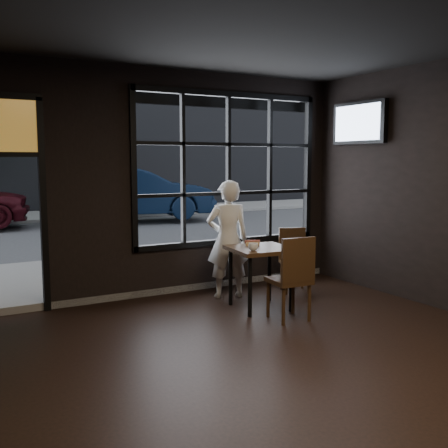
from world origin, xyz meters
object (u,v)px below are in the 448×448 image
cafe_table (260,278)px  chair_near (289,278)px  man (228,239)px  navy_car (133,193)px

cafe_table → chair_near: chair_near is taller
chair_near → cafe_table: bearing=-81.5°
cafe_table → chair_near: 0.58m
chair_near → man: (-0.13, 1.27, 0.31)m
cafe_table → man: 0.83m
man → navy_car: (1.86, 9.24, 0.09)m
cafe_table → chair_near: bearing=-80.0°
cafe_table → navy_car: 10.12m
navy_car → man: bearing=179.8°
chair_near → man: man is taller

